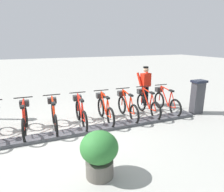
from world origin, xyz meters
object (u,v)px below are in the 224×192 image
(payment_kiosk, at_px, (197,96))
(bike_docked_5, at_px, (54,116))
(bike_docked_1, at_px, (147,104))
(bike_docked_2, at_px, (127,106))
(worker_near_rack, at_px, (145,84))
(bike_docked_4, at_px, (81,112))
(planter_bush, at_px, (99,152))
(bike_docked_3, at_px, (105,109))
(bike_docked_6, at_px, (25,119))
(bike_docked_0, at_px, (166,101))

(payment_kiosk, height_order, bike_docked_5, payment_kiosk)
(bike_docked_1, bearing_deg, bike_docked_5, 90.00)
(bike_docked_2, distance_m, bike_docked_5, 2.52)
(worker_near_rack, bearing_deg, bike_docked_4, 109.29)
(planter_bush, bearing_deg, bike_docked_2, -35.45)
(bike_docked_5, bearing_deg, worker_near_rack, -74.64)
(bike_docked_5, relative_size, worker_near_rack, 1.04)
(bike_docked_3, height_order, worker_near_rack, worker_near_rack)
(bike_docked_6, relative_size, worker_near_rack, 1.04)
(bike_docked_0, height_order, bike_docked_1, same)
(worker_near_rack, relative_size, planter_bush, 1.71)
(bike_docked_2, relative_size, bike_docked_5, 1.00)
(bike_docked_1, xyz_separation_m, planter_bush, (-2.73, 2.78, 0.11))
(bike_docked_3, relative_size, bike_docked_6, 1.00)
(bike_docked_2, distance_m, planter_bush, 3.35)
(bike_docked_3, height_order, bike_docked_5, same)
(payment_kiosk, relative_size, worker_near_rack, 0.77)
(planter_bush, bearing_deg, bike_docked_0, -53.01)
(bike_docked_6, bearing_deg, bike_docked_4, -90.00)
(bike_docked_1, xyz_separation_m, bike_docked_3, (0.00, 1.68, 0.00))
(bike_docked_5, xyz_separation_m, worker_near_rack, (1.07, -3.90, 0.48))
(payment_kiosk, relative_size, bike_docked_0, 0.74)
(bike_docked_0, bearing_deg, bike_docked_4, 90.00)
(bike_docked_4, distance_m, bike_docked_5, 0.84)
(bike_docked_1, bearing_deg, planter_bush, 134.44)
(bike_docked_1, distance_m, bike_docked_5, 3.36)
(bike_docked_3, relative_size, worker_near_rack, 1.04)
(bike_docked_0, distance_m, bike_docked_4, 3.36)
(bike_docked_2, relative_size, bike_docked_3, 1.00)
(bike_docked_1, distance_m, bike_docked_6, 4.20)
(bike_docked_0, bearing_deg, bike_docked_6, 90.00)
(bike_docked_5, bearing_deg, bike_docked_6, 90.00)
(payment_kiosk, bearing_deg, bike_docked_4, 82.51)
(bike_docked_1, height_order, bike_docked_4, same)
(bike_docked_1, bearing_deg, worker_near_rack, -26.87)
(payment_kiosk, height_order, bike_docked_0, payment_kiosk)
(bike_docked_4, xyz_separation_m, bike_docked_6, (0.00, 1.68, 0.00))
(bike_docked_6, bearing_deg, bike_docked_0, -90.00)
(bike_docked_3, distance_m, bike_docked_4, 0.84)
(bike_docked_0, bearing_deg, payment_kiosk, -119.99)
(bike_docked_5, relative_size, bike_docked_6, 1.00)
(bike_docked_4, xyz_separation_m, bike_docked_5, (0.00, 0.84, 0.00))
(bike_docked_4, bearing_deg, bike_docked_6, 90.00)
(bike_docked_6, bearing_deg, bike_docked_3, -90.00)
(payment_kiosk, distance_m, bike_docked_2, 2.74)
(bike_docked_6, xyz_separation_m, worker_near_rack, (1.07, -4.74, 0.48))
(bike_docked_0, relative_size, bike_docked_1, 1.00)
(bike_docked_5, bearing_deg, bike_docked_3, -90.00)
(bike_docked_0, xyz_separation_m, planter_bush, (-2.73, 3.62, 0.11))
(bike_docked_4, height_order, bike_docked_5, same)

